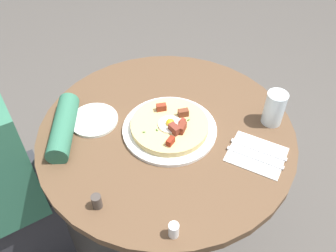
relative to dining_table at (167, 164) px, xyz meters
The scene contains 12 objects.
ground_plane 0.58m from the dining_table, ahead, with size 6.00×6.00×0.00m, color #4C4742.
dining_table is the anchor object (origin of this frame).
person_seated 0.61m from the dining_table, 60.70° to the left, with size 0.46×0.48×1.14m.
pizza_plate 0.19m from the dining_table, 131.33° to the right, with size 0.31×0.31×0.01m, color white.
breakfast_pizza 0.21m from the dining_table, 134.93° to the right, with size 0.26×0.26×0.05m.
bread_plate 0.31m from the dining_table, 48.34° to the left, with size 0.16×0.16×0.01m, color silver.
napkin 0.35m from the dining_table, 142.81° to the right, with size 0.17×0.14×0.00m, color white.
fork 0.36m from the dining_table, 139.43° to the right, with size 0.18×0.01×0.01m, color silver.
knife 0.35m from the dining_table, 146.22° to the right, with size 0.18×0.01×0.01m, color silver.
water_glass 0.43m from the dining_table, 115.20° to the right, with size 0.07×0.07×0.12m, color silver.
salt_shaker 0.43m from the dining_table, 151.22° to the left, with size 0.03×0.03×0.05m, color white.
pepper_shaker 0.40m from the dining_table, 115.23° to the left, with size 0.03×0.03×0.05m, color #3F3833.
Camera 1 is at (-0.71, 0.43, 1.63)m, focal length 38.70 mm.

